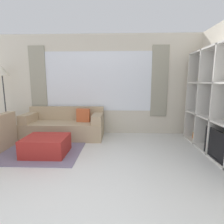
% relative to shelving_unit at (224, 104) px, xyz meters
% --- Properties ---
extents(ground_plane, '(16.00, 16.00, 0.00)m').
position_rel_shelving_unit_xyz_m(ground_plane, '(-2.55, -1.70, -1.03)').
color(ground_plane, silver).
extents(wall_back, '(6.64, 0.11, 2.70)m').
position_rel_shelving_unit_xyz_m(wall_back, '(-2.55, 1.54, 0.32)').
color(wall_back, beige).
rests_on(wall_back, ground_plane).
extents(area_rug, '(2.26, 1.68, 0.01)m').
position_rel_shelving_unit_xyz_m(area_rug, '(-3.90, 0.21, -1.03)').
color(area_rug, slate).
rests_on(area_rug, ground_plane).
extents(shelving_unit, '(0.42, 2.43, 2.13)m').
position_rel_shelving_unit_xyz_m(shelving_unit, '(0.00, 0.00, 0.00)').
color(shelving_unit, '#515660').
rests_on(shelving_unit, ground_plane).
extents(couch_main, '(2.02, 0.84, 0.77)m').
position_rel_shelving_unit_xyz_m(couch_main, '(-3.40, 1.07, -0.74)').
color(couch_main, tan).
rests_on(couch_main, ground_plane).
extents(ottoman, '(0.83, 0.68, 0.37)m').
position_rel_shelving_unit_xyz_m(ottoman, '(-3.43, -0.07, -0.85)').
color(ottoman, '#A82823').
rests_on(ottoman, ground_plane).
extents(floor_lamp, '(0.36, 0.36, 1.86)m').
position_rel_shelving_unit_xyz_m(floor_lamp, '(-5.05, 1.23, 0.59)').
color(floor_lamp, black).
rests_on(floor_lamp, ground_plane).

